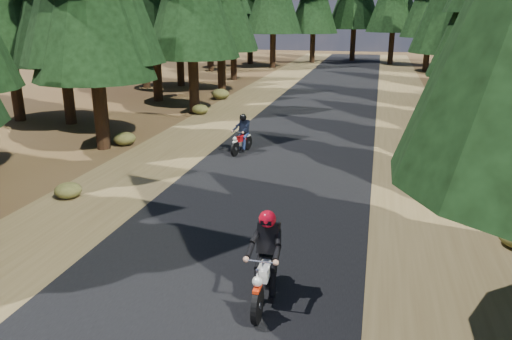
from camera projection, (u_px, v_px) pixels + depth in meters
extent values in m
plane|color=#462D19|center=(241.00, 231.00, 12.09)|extent=(120.00, 120.00, 0.00)
cube|color=black|center=(281.00, 170.00, 16.72)|extent=(6.00, 100.00, 0.01)
cube|color=brown|center=(154.00, 161.00, 17.76)|extent=(3.20, 100.00, 0.01)
cube|color=brown|center=(424.00, 181.00, 15.68)|extent=(3.20, 100.00, 0.01)
cylinder|color=black|center=(97.00, 80.00, 18.64)|extent=(0.51, 0.51, 5.34)
cylinder|color=black|center=(487.00, 116.00, 14.19)|extent=(0.48, 0.48, 4.52)
cone|color=black|center=(502.00, 12.00, 13.34)|extent=(3.84, 3.84, 5.65)
cylinder|color=black|center=(96.00, 63.00, 19.31)|extent=(0.56, 0.56, 6.43)
cylinder|color=black|center=(65.00, 64.00, 22.96)|extent=(0.52, 0.52, 5.56)
cylinder|color=black|center=(193.00, 58.00, 25.53)|extent=(0.53, 0.53, 5.72)
cylinder|color=black|center=(468.00, 77.00, 22.87)|extent=(0.48, 0.48, 4.51)
cone|color=black|center=(477.00, 12.00, 22.02)|extent=(3.83, 3.83, 5.64)
cylinder|color=black|center=(155.00, 46.00, 28.94)|extent=(0.55, 0.55, 6.37)
cylinder|color=black|center=(221.00, 49.00, 32.04)|extent=(0.53, 0.53, 5.64)
cylinder|color=black|center=(453.00, 53.00, 27.93)|extent=(0.53, 0.53, 5.83)
cylinder|color=black|center=(180.00, 47.00, 35.23)|extent=(0.52, 0.52, 5.45)
cylinder|color=black|center=(234.00, 51.00, 38.69)|extent=(0.48, 0.48, 4.42)
cone|color=black|center=(233.00, 14.00, 37.85)|extent=(3.76, 3.76, 5.52)
cylinder|color=black|center=(458.00, 44.00, 35.65)|extent=(0.53, 0.53, 5.76)
cylinder|color=black|center=(211.00, 44.00, 44.39)|extent=(0.49, 0.49, 4.75)
cone|color=black|center=(210.00, 9.00, 43.49)|extent=(4.04, 4.04, 5.93)
cylinder|color=black|center=(12.00, 58.00, 23.61)|extent=(0.54, 0.54, 6.00)
cylinder|color=black|center=(144.00, 41.00, 34.44)|extent=(0.56, 0.56, 6.40)
cylinder|color=black|center=(273.00, 33.00, 46.97)|extent=(0.56, 0.56, 6.40)
cylinder|color=black|center=(429.00, 37.00, 43.88)|extent=(0.54, 0.54, 6.00)
cylinder|color=black|center=(250.00, 30.00, 50.37)|extent=(0.57, 0.57, 6.80)
cylinder|color=black|center=(460.00, 34.00, 45.92)|extent=(0.56, 0.56, 6.40)
cylinder|color=black|center=(313.00, 33.00, 51.92)|extent=(0.54, 0.54, 6.00)
cylinder|color=black|center=(392.00, 32.00, 50.05)|extent=(0.56, 0.56, 6.40)
cylinder|color=black|center=(354.00, 29.00, 53.67)|extent=(0.57, 0.57, 6.80)
cylinder|color=black|center=(209.00, 37.00, 47.52)|extent=(0.52, 0.52, 5.60)
cylinder|color=black|center=(505.00, 38.00, 41.60)|extent=(0.54, 0.54, 6.00)
cylinder|color=#4C4233|center=(508.00, 137.00, 20.64)|extent=(5.79, 2.68, 0.32)
ellipsoid|color=#474C1E|center=(200.00, 109.00, 25.93)|extent=(0.85, 0.85, 0.51)
ellipsoid|color=#474C1E|center=(450.00, 118.00, 23.37)|extent=(1.09, 1.09, 0.65)
ellipsoid|color=#474C1E|center=(427.00, 133.00, 20.76)|extent=(0.85, 0.85, 0.51)
ellipsoid|color=#474C1E|center=(68.00, 190.00, 14.21)|extent=(0.75, 0.75, 0.45)
ellipsoid|color=#474C1E|center=(502.00, 174.00, 15.45)|extent=(0.96, 0.96, 0.58)
ellipsoid|color=#474C1E|center=(125.00, 139.00, 19.88)|extent=(0.87, 0.87, 0.52)
ellipsoid|color=#474C1E|center=(221.00, 94.00, 30.39)|extent=(1.05, 1.05, 0.63)
cube|color=black|center=(265.00, 244.00, 8.77)|extent=(0.39, 0.24, 0.56)
sphere|color=red|center=(265.00, 223.00, 8.65)|extent=(0.32, 0.32, 0.31)
cube|color=black|center=(241.00, 127.00, 18.54)|extent=(0.36, 0.26, 0.47)
sphere|color=black|center=(241.00, 118.00, 18.43)|extent=(0.31, 0.31, 0.26)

